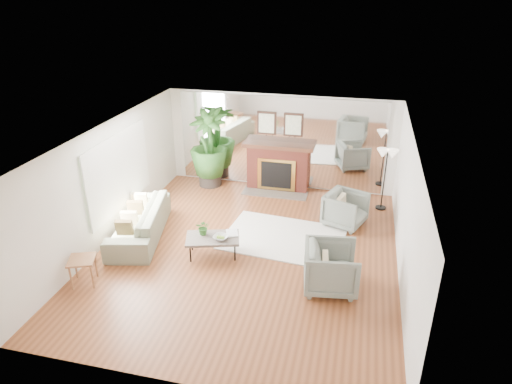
% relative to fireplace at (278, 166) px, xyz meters
% --- Properties ---
extents(ground, '(7.00, 7.00, 0.00)m').
position_rel_fireplace_xyz_m(ground, '(0.00, -3.26, -0.66)').
color(ground, brown).
rests_on(ground, ground).
extents(wall_left, '(0.02, 7.00, 2.50)m').
position_rel_fireplace_xyz_m(wall_left, '(-2.99, -3.26, 0.59)').
color(wall_left, white).
rests_on(wall_left, ground).
extents(wall_right, '(0.02, 7.00, 2.50)m').
position_rel_fireplace_xyz_m(wall_right, '(2.99, -3.26, 0.59)').
color(wall_right, white).
rests_on(wall_right, ground).
extents(wall_back, '(6.00, 0.02, 2.50)m').
position_rel_fireplace_xyz_m(wall_back, '(0.00, 0.23, 0.59)').
color(wall_back, white).
rests_on(wall_back, ground).
extents(mirror_panel, '(5.40, 0.04, 2.40)m').
position_rel_fireplace_xyz_m(mirror_panel, '(0.00, 0.21, 0.59)').
color(mirror_panel, silver).
rests_on(mirror_panel, wall_back).
extents(window_panel, '(0.04, 2.40, 1.50)m').
position_rel_fireplace_xyz_m(window_panel, '(-2.96, -2.86, 0.69)').
color(window_panel, '#B2E09E').
rests_on(window_panel, wall_left).
extents(fireplace, '(1.85, 0.83, 2.05)m').
position_rel_fireplace_xyz_m(fireplace, '(0.00, 0.00, 0.00)').
color(fireplace, maroon).
rests_on(fireplace, ground).
extents(area_rug, '(2.69, 2.04, 0.03)m').
position_rel_fireplace_xyz_m(area_rug, '(0.63, -2.54, -0.65)').
color(area_rug, white).
rests_on(area_rug, ground).
extents(coffee_table, '(1.19, 0.89, 0.42)m').
position_rel_fireplace_xyz_m(coffee_table, '(-0.64, -3.53, -0.27)').
color(coffee_table, '#5C5248').
rests_on(coffee_table, ground).
extents(sofa, '(1.45, 2.54, 0.70)m').
position_rel_fireplace_xyz_m(sofa, '(-2.45, -3.14, -0.31)').
color(sofa, gray).
rests_on(sofa, ground).
extents(armchair_back, '(1.09, 1.08, 0.78)m').
position_rel_fireplace_xyz_m(armchair_back, '(1.88, -1.60, -0.27)').
color(armchair_back, gray).
rests_on(armchair_back, ground).
extents(armchair_front, '(1.07, 1.05, 0.86)m').
position_rel_fireplace_xyz_m(armchair_front, '(1.76, -4.07, -0.23)').
color(armchair_front, gray).
rests_on(armchair_front, ground).
extents(side_table, '(0.59, 0.59, 0.52)m').
position_rel_fireplace_xyz_m(side_table, '(-2.65, -4.98, -0.22)').
color(side_table, '#96623C').
rests_on(side_table, ground).
extents(potted_ficus, '(1.15, 1.15, 2.10)m').
position_rel_fireplace_xyz_m(potted_ficus, '(-1.84, -0.16, 0.46)').
color(potted_ficus, black).
rests_on(potted_ficus, ground).
extents(floor_lamp, '(0.50, 0.28, 1.53)m').
position_rel_fireplace_xyz_m(floor_lamp, '(2.70, -0.56, 0.65)').
color(floor_lamp, black).
rests_on(floor_lamp, ground).
extents(tabletop_plant, '(0.30, 0.27, 0.31)m').
position_rel_fireplace_xyz_m(tabletop_plant, '(-0.86, -3.46, -0.08)').
color(tabletop_plant, '#376A27').
rests_on(tabletop_plant, coffee_table).
extents(fruit_bowl, '(0.32, 0.32, 0.07)m').
position_rel_fireplace_xyz_m(fruit_bowl, '(-0.46, -3.56, -0.20)').
color(fruit_bowl, '#96623C').
rests_on(fruit_bowl, coffee_table).
extents(book, '(0.33, 0.38, 0.02)m').
position_rel_fireplace_xyz_m(book, '(-0.41, -3.35, -0.22)').
color(book, '#96623C').
rests_on(book, coffee_table).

